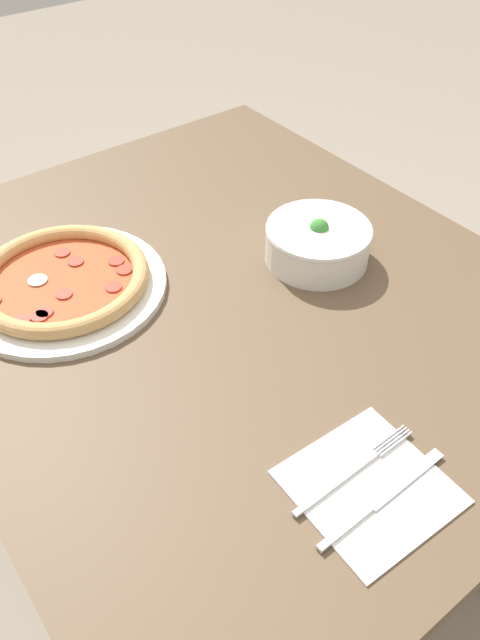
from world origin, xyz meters
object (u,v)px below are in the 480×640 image
at_px(bowl, 318,241).
at_px(fork, 353,471).
at_px(knife, 378,502).
at_px(pizza, 63,281).

height_order(bowl, fork, bowl).
relative_size(fork, knife, 0.95).
xyz_separation_m(bowl, fork, (0.34, -0.25, -0.03)).
bearing_deg(bowl, fork, -36.38).
distance_m(fork, knife, 0.05).
bearing_deg(pizza, fork, 13.30).
height_order(fork, knife, same).
distance_m(pizza, fork, 0.54).
relative_size(pizza, fork, 1.69).
height_order(pizza, bowl, bowl).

